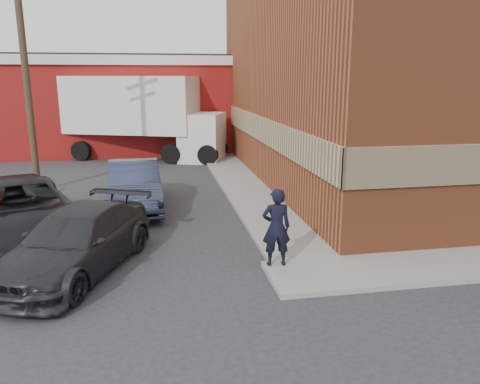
{
  "coord_description": "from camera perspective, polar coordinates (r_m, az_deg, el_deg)",
  "views": [
    {
      "loc": [
        -2.87,
        -10.17,
        4.41
      ],
      "look_at": [
        -0.67,
        1.8,
        1.39
      ],
      "focal_mm": 35.0,
      "sensor_mm": 36.0,
      "label": 1
    }
  ],
  "objects": [
    {
      "name": "ground",
      "position": [
        11.45,
        5.01,
        -8.8
      ],
      "size": [
        90.0,
        90.0,
        0.0
      ],
      "primitive_type": "plane",
      "color": "#28282B",
      "rests_on": "ground"
    },
    {
      "name": "brick_building",
      "position": [
        22.28,
        20.9,
        13.74
      ],
      "size": [
        14.25,
        18.25,
        9.36
      ],
      "color": "brown",
      "rests_on": "ground"
    },
    {
      "name": "sidewalk_west",
      "position": [
        19.96,
        -0.14,
        1.33
      ],
      "size": [
        1.8,
        18.0,
        0.12
      ],
      "primitive_type": "cube",
      "color": "gray",
      "rests_on": "ground"
    },
    {
      "name": "warehouse",
      "position": [
        30.37,
        -16.58,
        10.34
      ],
      "size": [
        16.3,
        8.3,
        5.6
      ],
      "color": "maroon",
      "rests_on": "ground"
    },
    {
      "name": "utility_pole",
      "position": [
        19.72,
        -24.72,
        13.67
      ],
      "size": [
        2.0,
        0.26,
        9.0
      ],
      "color": "#463223",
      "rests_on": "ground"
    },
    {
      "name": "man",
      "position": [
        10.81,
        4.45,
        -4.31
      ],
      "size": [
        0.69,
        0.47,
        1.83
      ],
      "primitive_type": "imported",
      "rotation": [
        0.0,
        0.0,
        3.09
      ],
      "color": "black",
      "rests_on": "sidewalk_south"
    },
    {
      "name": "sedan",
      "position": [
        16.34,
        -12.75,
        0.79
      ],
      "size": [
        1.93,
        4.9,
        1.59
      ],
      "primitive_type": "imported",
      "rotation": [
        0.0,
        0.0,
        0.05
      ],
      "color": "#303751",
      "rests_on": "ground"
    },
    {
      "name": "suv_a",
      "position": [
        14.13,
        -25.34,
        -2.08
      ],
      "size": [
        4.94,
        6.67,
        1.69
      ],
      "primitive_type": "imported",
      "rotation": [
        0.0,
        0.0,
        0.4
      ],
      "color": "black",
      "rests_on": "ground"
    },
    {
      "name": "suv_b",
      "position": [
        11.44,
        -19.29,
        -5.73
      ],
      "size": [
        3.75,
        5.33,
        1.43
      ],
      "primitive_type": "imported",
      "rotation": [
        0.0,
        0.0,
        -0.39
      ],
      "color": "#27272A",
      "rests_on": "ground"
    },
    {
      "name": "box_truck",
      "position": [
        25.92,
        -11.25,
        9.55
      ],
      "size": [
        9.32,
        5.68,
        4.43
      ],
      "rotation": [
        0.0,
        0.0,
        -0.37
      ],
      "color": "white",
      "rests_on": "ground"
    }
  ]
}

